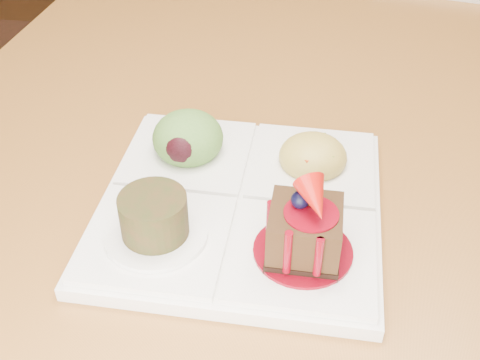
# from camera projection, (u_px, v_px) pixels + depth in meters

# --- Properties ---
(ground) EXTENTS (6.00, 6.00, 0.00)m
(ground) POSITION_uv_depth(u_px,v_px,m) (355.00, 267.00, 1.47)
(ground) COLOR #572D19
(sampler_plate) EXTENTS (0.24, 0.24, 0.09)m
(sampler_plate) POSITION_uv_depth(u_px,v_px,m) (239.00, 193.00, 0.50)
(sampler_plate) COLOR white
(sampler_plate) RESTS_ON dining_table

